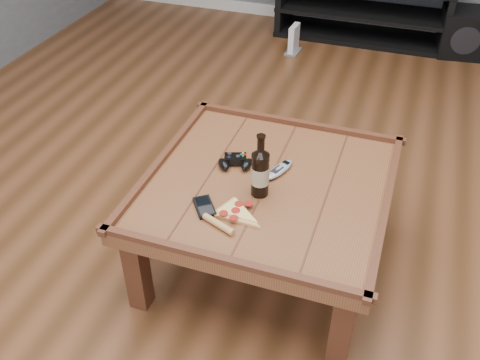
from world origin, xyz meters
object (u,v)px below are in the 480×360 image
(subwoofer, at_px, (463,32))
(game_console, at_px, (294,40))
(coffee_table, at_px, (267,194))
(beer_bottle, at_px, (260,171))
(pizza_slice, at_px, (233,214))
(smartphone, at_px, (204,207))
(game_controller, at_px, (235,162))
(media_console, at_px, (363,9))
(remote_control, at_px, (279,170))

(subwoofer, xyz_separation_m, game_console, (-1.26, -0.43, -0.07))
(coffee_table, bearing_deg, game_console, 101.37)
(beer_bottle, distance_m, game_console, 2.44)
(pizza_slice, distance_m, game_console, 2.57)
(pizza_slice, bearing_deg, game_console, 120.73)
(pizza_slice, bearing_deg, subwoofer, 95.45)
(beer_bottle, xyz_separation_m, game_console, (-0.45, 2.35, -0.46))
(smartphone, height_order, subwoofer, smartphone)
(pizza_slice, xyz_separation_m, subwoofer, (0.87, 2.94, -0.29))
(game_controller, relative_size, smartphone, 1.14)
(game_console, bearing_deg, media_console, 49.75)
(media_console, bearing_deg, game_controller, -93.57)
(game_controller, xyz_separation_m, remote_control, (0.19, 0.02, -0.01))
(game_controller, distance_m, remote_control, 0.19)
(media_console, xyz_separation_m, game_console, (-0.46, -0.48, -0.14))
(remote_control, relative_size, subwoofer, 0.48)
(beer_bottle, bearing_deg, pizza_slice, -108.23)
(media_console, bearing_deg, pizza_slice, -91.26)
(media_console, bearing_deg, remote_control, -89.47)
(smartphone, bearing_deg, remote_control, 20.59)
(coffee_table, xyz_separation_m, remote_control, (0.02, 0.09, 0.07))
(coffee_table, xyz_separation_m, subwoofer, (0.80, 2.70, -0.22))
(media_console, relative_size, subwoofer, 3.62)
(beer_bottle, height_order, remote_control, beer_bottle)
(remote_control, bearing_deg, beer_bottle, -81.73)
(coffee_table, distance_m, pizza_slice, 0.26)
(beer_bottle, bearing_deg, media_console, 89.77)
(subwoofer, distance_m, game_console, 1.33)
(beer_bottle, relative_size, remote_control, 1.51)
(media_console, bearing_deg, game_console, -133.85)
(media_console, relative_size, beer_bottle, 5.01)
(beer_bottle, bearing_deg, remote_control, 77.75)
(subwoofer, bearing_deg, smartphone, -115.61)
(pizza_slice, height_order, smartphone, pizza_slice)
(smartphone, bearing_deg, media_console, 50.08)
(pizza_slice, height_order, remote_control, pizza_slice)
(game_controller, height_order, game_console, game_controller)
(coffee_table, bearing_deg, beer_bottle, -98.22)
(game_controller, bearing_deg, smartphone, -112.48)
(subwoofer, bearing_deg, remote_control, -113.57)
(game_console, bearing_deg, coffee_table, -75.03)
(smartphone, bearing_deg, game_console, 59.79)
(coffee_table, bearing_deg, media_console, 90.00)
(beer_bottle, relative_size, game_controller, 1.73)
(smartphone, distance_m, game_console, 2.55)
(pizza_slice, distance_m, remote_control, 0.34)
(smartphone, bearing_deg, beer_bottle, 6.01)
(coffee_table, bearing_deg, game_controller, 157.90)
(smartphone, distance_m, subwoofer, 3.11)
(game_controller, relative_size, subwoofer, 0.42)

